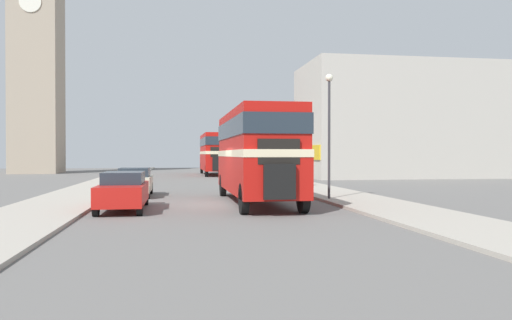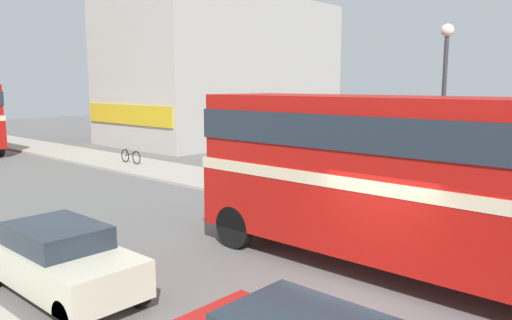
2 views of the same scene
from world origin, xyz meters
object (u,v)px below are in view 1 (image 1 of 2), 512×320
object	(u,v)px
bus_distant	(214,151)
bicycle_on_pavement	(280,175)
car_parked_mid	(135,182)
street_lamp	(329,117)
car_parked_near	(123,190)
pedestrian_walking	(305,172)
double_decker_bus	(256,149)
church_tower	(37,16)

from	to	relation	value
bus_distant	bicycle_on_pavement	bearing A→B (deg)	-71.35
car_parked_mid	street_lamp	distance (m)	10.62
car_parked_near	street_lamp	distance (m)	10.01
car_parked_near	pedestrian_walking	size ratio (longest dim) A/B	2.80
bicycle_on_pavement	car_parked_near	bearing A→B (deg)	-118.01
bicycle_on_pavement	double_decker_bus	bearing A→B (deg)	-105.43
pedestrian_walking	street_lamp	bearing A→B (deg)	-98.00
car_parked_mid	pedestrian_walking	distance (m)	11.68
double_decker_bus	pedestrian_walking	xyz separation A→B (m)	(4.84, 9.57, -1.39)
church_tower	pedestrian_walking	bearing A→B (deg)	-50.48
double_decker_bus	street_lamp	size ratio (longest dim) A/B	1.76
double_decker_bus	car_parked_mid	distance (m)	7.48
bus_distant	church_tower	xyz separation A→B (m)	(-19.84, 7.88, 15.64)
bus_distant	pedestrian_walking	size ratio (longest dim) A/B	6.66
car_parked_mid	pedestrian_walking	world-z (taller)	pedestrian_walking
double_decker_bus	car_parked_mid	world-z (taller)	double_decker_bus
pedestrian_walking	bicycle_on_pavement	size ratio (longest dim) A/B	0.94
car_parked_near	bus_distant	bearing A→B (deg)	79.59
car_parked_mid	bicycle_on_pavement	distance (m)	17.00
car_parked_near	street_lamp	world-z (taller)	street_lamp
bus_distant	car_parked_mid	distance (m)	27.27
street_lamp	church_tower	bearing A→B (deg)	120.79
church_tower	bus_distant	bearing A→B (deg)	-21.67
bicycle_on_pavement	church_tower	bearing A→B (deg)	139.01
double_decker_bus	street_lamp	distance (m)	3.89
church_tower	car_parked_near	bearing A→B (deg)	-71.41
bus_distant	street_lamp	world-z (taller)	street_lamp
car_parked_near	pedestrian_walking	distance (m)	15.60
double_decker_bus	church_tower	bearing A→B (deg)	116.47
bicycle_on_pavement	church_tower	xyz separation A→B (m)	(-24.30, 21.12, 17.75)
car_parked_near	pedestrian_walking	bearing A→B (deg)	47.88
double_decker_bus	car_parked_mid	bearing A→B (deg)	141.43
street_lamp	bicycle_on_pavement	bearing A→B (deg)	85.52
bus_distant	pedestrian_walking	xyz separation A→B (m)	(4.39, -21.48, -1.53)
bus_distant	car_parked_mid	xyz separation A→B (m)	(-6.15, -26.50, -1.82)
car_parked_near	street_lamp	size ratio (longest dim) A/B	0.80
double_decker_bus	bus_distant	bearing A→B (deg)	89.17
double_decker_bus	pedestrian_walking	size ratio (longest dim) A/B	6.20
bicycle_on_pavement	street_lamp	xyz separation A→B (m)	(-1.36, -17.38, 3.47)
double_decker_bus	car_parked_near	size ratio (longest dim) A/B	2.21
double_decker_bus	street_lamp	xyz separation A→B (m)	(3.56, 0.44, 1.51)
car_parked_mid	pedestrian_walking	bearing A→B (deg)	25.49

